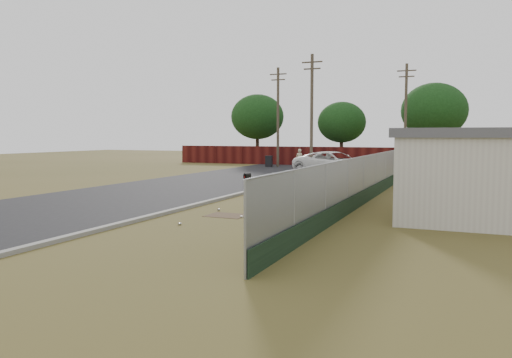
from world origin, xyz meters
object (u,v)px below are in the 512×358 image
at_px(fire_hydrant, 275,225).
at_px(pedestrian, 300,159).
at_px(mailbox, 247,178).
at_px(pickup_truck, 334,163).
at_px(trash_bin, 269,161).

xyz_separation_m(fire_hydrant, pedestrian, (-8.17, 27.19, 0.51)).
relative_size(fire_hydrant, mailbox, 0.69).
bearing_deg(pickup_truck, fire_hydrant, -150.32).
xyz_separation_m(fire_hydrant, mailbox, (-4.51, 8.20, 0.53)).
bearing_deg(trash_bin, pedestrian, -30.94).
height_order(fire_hydrant, pedestrian, pedestrian).
xyz_separation_m(fire_hydrant, pickup_truck, (-3.99, 22.55, 0.49)).
distance_m(fire_hydrant, pedestrian, 28.40).
xyz_separation_m(mailbox, pickup_truck, (0.52, 14.34, -0.03)).
bearing_deg(trash_bin, fire_hydrant, -68.08).
bearing_deg(trash_bin, pickup_truck, -41.11).
height_order(pickup_truck, pedestrian, pedestrian).
height_order(fire_hydrant, mailbox, mailbox).
xyz_separation_m(pickup_truck, trash_bin, (-7.83, 6.84, -0.33)).
bearing_deg(pedestrian, trash_bin, -26.45).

